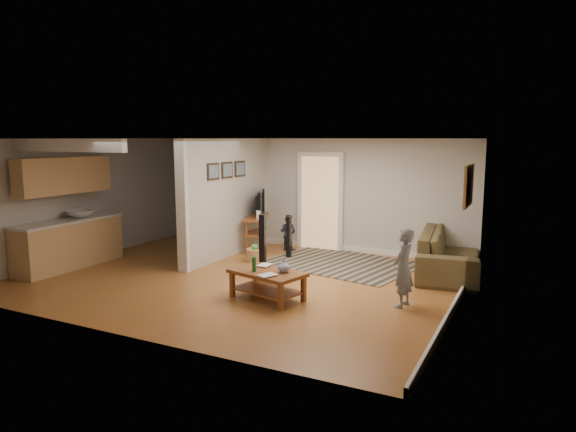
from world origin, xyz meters
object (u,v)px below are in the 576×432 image
(tv_console, at_px, (257,219))
(toddler, at_px, (288,250))
(toy_basket, at_px, (256,254))
(child, at_px, (402,306))
(speaker_right, at_px, (289,237))
(sofa, at_px, (449,272))
(coffee_table, at_px, (268,277))
(speaker_left, at_px, (263,244))

(tv_console, height_order, toddler, tv_console)
(toy_basket, xyz_separation_m, child, (3.38, -1.48, -0.15))
(speaker_right, bearing_deg, toy_basket, -123.60)
(sofa, relative_size, speaker_right, 3.04)
(coffee_table, bearing_deg, speaker_left, 122.50)
(toy_basket, bearing_deg, speaker_right, 55.82)
(tv_console, relative_size, child, 1.11)
(tv_console, bearing_deg, speaker_right, -43.66)
(speaker_left, bearing_deg, toddler, 92.99)
(speaker_right, relative_size, toy_basket, 2.13)
(toy_basket, height_order, child, child)
(toddler, bearing_deg, speaker_left, 103.30)
(coffee_table, bearing_deg, toy_basket, 124.34)
(speaker_left, height_order, speaker_right, speaker_left)
(child, xyz_separation_m, toddler, (-3.29, 2.74, 0.00))
(speaker_right, height_order, toy_basket, speaker_right)
(speaker_left, distance_m, toy_basket, 0.98)
(coffee_table, height_order, child, coffee_table)
(tv_console, bearing_deg, sofa, -24.63)
(speaker_left, bearing_deg, child, -25.11)
(speaker_right, xyz_separation_m, child, (2.95, -2.10, -0.44))
(speaker_left, xyz_separation_m, toy_basket, (-0.55, 0.71, -0.40))
(speaker_left, relative_size, toddler, 1.37)
(tv_console, distance_m, toddler, 1.00)
(speaker_left, relative_size, toy_basket, 2.68)
(tv_console, bearing_deg, speaker_left, -80.88)
(child, relative_size, toddler, 1.47)
(coffee_table, bearing_deg, toddler, 111.58)
(sofa, xyz_separation_m, coffee_table, (-2.27, -2.99, 0.35))
(coffee_table, relative_size, speaker_right, 1.46)
(speaker_left, bearing_deg, toy_basket, 117.63)
(sofa, xyz_separation_m, child, (-0.30, -2.41, 0.00))
(child, bearing_deg, toy_basket, -106.14)
(toy_basket, distance_m, child, 3.69)
(sofa, distance_m, coffee_table, 3.77)
(coffee_table, xyz_separation_m, toddler, (-1.32, 3.33, -0.35))
(sofa, height_order, toddler, toddler)
(speaker_left, xyz_separation_m, child, (2.83, -0.77, -0.55))
(coffee_table, relative_size, tv_console, 0.98)
(tv_console, height_order, speaker_left, speaker_left)
(speaker_left, relative_size, child, 0.93)
(tv_console, height_order, speaker_right, tv_console)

